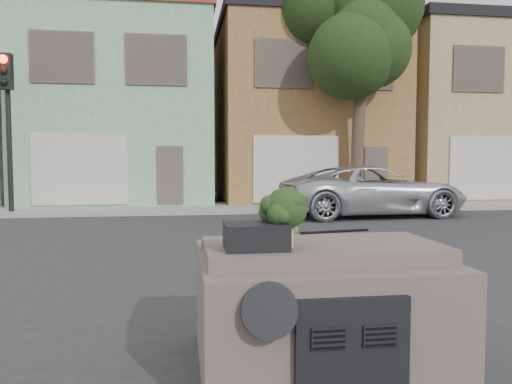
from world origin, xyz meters
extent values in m
plane|color=#303033|center=(0.00, 0.00, 0.00)|extent=(120.00, 120.00, 0.00)
cube|color=gray|center=(0.00, 10.50, 0.07)|extent=(40.00, 3.00, 0.15)
cube|color=#87BE90|center=(-3.50, 14.50, 3.77)|extent=(7.20, 8.20, 7.55)
cube|color=olive|center=(4.00, 14.50, 3.77)|extent=(7.20, 8.20, 7.55)
cube|color=tan|center=(11.50, 14.50, 3.77)|extent=(7.20, 8.20, 7.55)
imported|color=silver|center=(4.86, 7.95, 0.00)|extent=(5.91, 2.95, 1.61)
cube|color=black|center=(-6.50, 9.50, 2.55)|extent=(0.40, 0.40, 5.10)
cube|color=#1E3314|center=(5.00, 9.80, 4.25)|extent=(4.40, 4.00, 8.50)
cube|color=#66554F|center=(0.00, -3.00, 0.56)|extent=(2.00, 1.80, 1.12)
cube|color=black|center=(-0.58, -3.35, 1.22)|extent=(0.48, 0.38, 0.20)
cube|color=black|center=(0.28, -2.62, 1.13)|extent=(0.69, 0.15, 0.02)
cube|color=#1B3113|center=(-0.33, -3.30, 1.36)|extent=(0.55, 0.55, 0.48)
camera|label=1|loc=(-1.14, -7.10, 1.81)|focal=35.00mm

